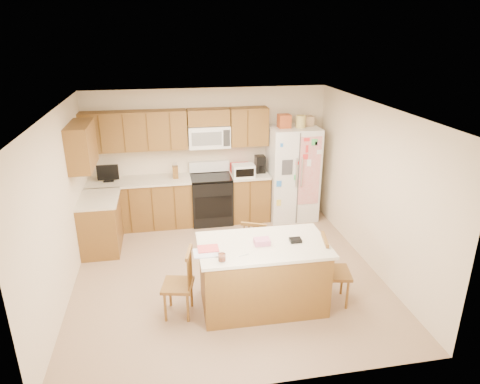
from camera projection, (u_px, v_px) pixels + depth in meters
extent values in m
plane|color=#A27E67|center=(227.00, 273.00, 6.56)|extent=(4.50, 4.50, 0.00)
cube|color=beige|center=(208.00, 154.00, 8.17)|extent=(4.50, 0.10, 2.50)
cube|color=beige|center=(261.00, 284.00, 4.04)|extent=(4.50, 0.10, 2.50)
cube|color=beige|center=(60.00, 208.00, 5.73)|extent=(0.10, 4.50, 2.50)
cube|color=beige|center=(372.00, 187.00, 6.49)|extent=(0.10, 4.50, 2.50)
cube|color=white|center=(225.00, 110.00, 5.66)|extent=(4.50, 4.50, 0.04)
cube|color=brown|center=(141.00, 204.00, 7.97)|extent=(1.87, 0.60, 0.88)
cube|color=brown|center=(249.00, 197.00, 8.31)|extent=(0.72, 0.60, 0.88)
cube|color=brown|center=(101.00, 224.00, 7.15)|extent=(0.60, 0.95, 0.88)
cube|color=beige|center=(139.00, 181.00, 7.79)|extent=(1.87, 0.64, 0.04)
cube|color=beige|center=(249.00, 175.00, 8.14)|extent=(0.72, 0.64, 0.04)
cube|color=beige|center=(98.00, 199.00, 6.99)|extent=(0.64, 0.95, 0.04)
cube|color=brown|center=(135.00, 131.00, 7.60)|extent=(1.85, 0.33, 0.70)
cube|color=brown|center=(249.00, 126.00, 7.95)|extent=(0.70, 0.33, 0.70)
cube|color=brown|center=(208.00, 117.00, 7.75)|extent=(0.76, 0.33, 0.29)
cube|color=brown|center=(82.00, 146.00, 6.64)|extent=(0.33, 0.95, 0.70)
cube|color=#4D300E|center=(100.00, 134.00, 7.35)|extent=(0.02, 0.01, 0.66)
cube|color=#4D300E|center=(107.00, 213.00, 7.59)|extent=(0.02, 0.01, 0.84)
cube|color=#4D300E|center=(124.00, 133.00, 7.42)|extent=(0.02, 0.01, 0.66)
cube|color=#4D300E|center=(130.00, 211.00, 7.66)|extent=(0.02, 0.01, 0.84)
cube|color=#4D300E|center=(147.00, 132.00, 7.48)|extent=(0.02, 0.01, 0.66)
cube|color=#4D300E|center=(153.00, 210.00, 7.72)|extent=(0.02, 0.01, 0.84)
cube|color=#4D300E|center=(170.00, 132.00, 7.55)|extent=(0.01, 0.01, 0.66)
cube|color=#4D300E|center=(175.00, 208.00, 7.79)|extent=(0.01, 0.01, 0.84)
cube|color=#4D300E|center=(248.00, 128.00, 7.79)|extent=(0.01, 0.01, 0.66)
cube|color=#4D300E|center=(250.00, 203.00, 8.03)|extent=(0.01, 0.01, 0.84)
cube|color=white|center=(209.00, 136.00, 7.86)|extent=(0.76, 0.38, 0.40)
cube|color=slate|center=(207.00, 139.00, 7.67)|extent=(0.54, 0.01, 0.24)
cube|color=#262626|center=(227.00, 138.00, 7.73)|extent=(0.12, 0.01, 0.30)
cube|color=brown|center=(175.00, 172.00, 7.87)|extent=(0.10, 0.14, 0.22)
cube|color=black|center=(109.00, 181.00, 7.72)|extent=(0.18, 0.12, 0.02)
cube|color=black|center=(108.00, 172.00, 7.66)|extent=(0.38, 0.03, 0.28)
cube|color=#D90305|center=(240.00, 168.00, 8.16)|extent=(0.35, 0.22, 0.18)
cube|color=white|center=(244.00, 171.00, 7.94)|extent=(0.40, 0.28, 0.23)
cube|color=black|center=(245.00, 173.00, 7.81)|extent=(0.34, 0.01, 0.15)
cube|color=black|center=(260.00, 164.00, 8.17)|extent=(0.18, 0.22, 0.32)
cylinder|color=black|center=(261.00, 169.00, 8.13)|extent=(0.12, 0.12, 0.12)
cube|color=black|center=(211.00, 200.00, 8.17)|extent=(0.76, 0.64, 0.88)
cube|color=black|center=(213.00, 207.00, 7.88)|extent=(0.68, 0.01, 0.42)
cube|color=black|center=(211.00, 177.00, 8.00)|extent=(0.76, 0.64, 0.03)
cube|color=white|center=(209.00, 166.00, 8.20)|extent=(0.76, 0.10, 0.20)
cube|color=white|center=(292.00, 173.00, 8.22)|extent=(0.90, 0.75, 1.80)
cube|color=#4C4C4C|center=(298.00, 180.00, 7.87)|extent=(0.02, 0.01, 1.75)
cube|color=silver|center=(296.00, 172.00, 7.78)|extent=(0.02, 0.03, 0.55)
cube|color=silver|center=(302.00, 172.00, 7.80)|extent=(0.02, 0.03, 0.55)
cube|color=#3F3F44|center=(287.00, 167.00, 7.74)|extent=(0.20, 0.01, 0.28)
cube|color=#D84C59|center=(309.00, 171.00, 7.85)|extent=(0.42, 0.01, 1.30)
cube|color=#A44720|center=(284.00, 121.00, 7.82)|extent=(0.22, 0.22, 0.24)
cylinder|color=#D4C167|center=(301.00, 121.00, 7.83)|extent=(0.18, 0.18, 0.22)
cube|color=tan|center=(308.00, 121.00, 7.98)|extent=(0.18, 0.20, 0.18)
cube|color=brown|center=(263.00, 276.00, 5.66)|extent=(1.61, 0.92, 0.88)
cube|color=beige|center=(263.00, 245.00, 5.50)|extent=(1.69, 1.00, 0.04)
cylinder|color=#A44720|center=(222.00, 258.00, 5.09)|extent=(0.08, 0.08, 0.06)
cylinder|color=white|center=(222.00, 257.00, 5.08)|extent=(0.09, 0.09, 0.09)
cube|color=#CC7E95|center=(262.00, 242.00, 5.48)|extent=(0.20, 0.15, 0.07)
cube|color=black|center=(295.00, 240.00, 5.54)|extent=(0.15, 0.12, 0.04)
cube|color=white|center=(206.00, 253.00, 5.25)|extent=(0.30, 0.24, 0.01)
cube|color=#D84C4C|center=(208.00, 249.00, 5.33)|extent=(0.26, 0.20, 0.01)
cylinder|color=white|center=(244.00, 255.00, 5.21)|extent=(0.14, 0.05, 0.01)
cube|color=brown|center=(178.00, 285.00, 5.47)|extent=(0.46, 0.47, 0.04)
cylinder|color=brown|center=(170.00, 293.00, 5.71)|extent=(0.03, 0.03, 0.41)
cylinder|color=brown|center=(165.00, 307.00, 5.41)|extent=(0.03, 0.03, 0.41)
cylinder|color=brown|center=(191.00, 293.00, 5.70)|extent=(0.03, 0.03, 0.41)
cylinder|color=brown|center=(188.00, 308.00, 5.40)|extent=(0.03, 0.03, 0.41)
cylinder|color=brown|center=(191.00, 263.00, 5.51)|extent=(0.02, 0.02, 0.46)
cylinder|color=brown|center=(190.00, 266.00, 5.44)|extent=(0.02, 0.02, 0.46)
cylinder|color=brown|center=(190.00, 269.00, 5.38)|extent=(0.02, 0.02, 0.46)
cylinder|color=brown|center=(189.00, 272.00, 5.31)|extent=(0.02, 0.02, 0.46)
cylinder|color=brown|center=(188.00, 275.00, 5.24)|extent=(0.02, 0.02, 0.46)
cube|color=brown|center=(189.00, 253.00, 5.29)|extent=(0.12, 0.38, 0.05)
cube|color=brown|center=(256.00, 249.00, 6.40)|extent=(0.51, 0.50, 0.04)
cylinder|color=brown|center=(267.00, 258.00, 6.57)|extent=(0.03, 0.03, 0.40)
cylinder|color=brown|center=(247.00, 256.00, 6.64)|extent=(0.03, 0.03, 0.40)
cylinder|color=brown|center=(264.00, 267.00, 6.32)|extent=(0.03, 0.03, 0.40)
cylinder|color=brown|center=(243.00, 265.00, 6.38)|extent=(0.03, 0.03, 0.40)
cylinder|color=brown|center=(263.00, 240.00, 6.14)|extent=(0.02, 0.02, 0.45)
cylinder|color=brown|center=(258.00, 239.00, 6.15)|extent=(0.02, 0.02, 0.45)
cylinder|color=brown|center=(254.00, 239.00, 6.17)|extent=(0.02, 0.02, 0.45)
cylinder|color=brown|center=(249.00, 238.00, 6.18)|extent=(0.02, 0.02, 0.45)
cylinder|color=brown|center=(244.00, 238.00, 6.20)|extent=(0.02, 0.02, 0.45)
cube|color=brown|center=(254.00, 225.00, 6.09)|extent=(0.36, 0.18, 0.05)
cube|color=brown|center=(335.00, 273.00, 5.72)|extent=(0.47, 0.49, 0.04)
cylinder|color=brown|center=(347.00, 295.00, 5.65)|extent=(0.04, 0.04, 0.43)
cylinder|color=brown|center=(342.00, 281.00, 5.96)|extent=(0.04, 0.04, 0.43)
cylinder|color=brown|center=(325.00, 295.00, 5.65)|extent=(0.04, 0.04, 0.43)
cylinder|color=brown|center=(320.00, 281.00, 5.97)|extent=(0.04, 0.04, 0.43)
cylinder|color=brown|center=(326.00, 261.00, 5.49)|extent=(0.02, 0.02, 0.48)
cylinder|color=brown|center=(325.00, 258.00, 5.56)|extent=(0.02, 0.02, 0.48)
cylinder|color=brown|center=(324.00, 256.00, 5.63)|extent=(0.02, 0.02, 0.48)
cylinder|color=brown|center=(323.00, 253.00, 5.70)|extent=(0.02, 0.02, 0.48)
cylinder|color=brown|center=(322.00, 250.00, 5.77)|extent=(0.02, 0.02, 0.48)
cube|color=brown|center=(325.00, 239.00, 5.55)|extent=(0.12, 0.40, 0.05)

